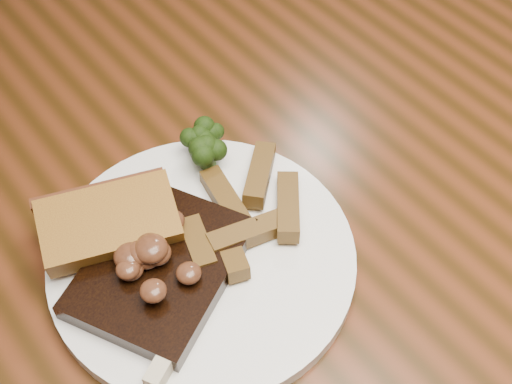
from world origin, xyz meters
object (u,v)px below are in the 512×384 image
plate (203,260)px  garlic_bread (113,236)px  dining_table (242,254)px  potato_wedges (238,210)px  steak (161,268)px

plate → garlic_bread: bearing=132.2°
dining_table → potato_wedges: 0.12m
steak → dining_table: bearing=-12.6°
plate → steak: (-0.04, 0.01, 0.02)m
dining_table → garlic_bread: size_ratio=13.31×
dining_table → steak: bearing=-165.4°
dining_table → potato_wedges: potato_wedges is taller
dining_table → steak: (-0.11, -0.03, 0.12)m
steak → potato_wedges: (0.09, 0.01, 0.00)m
potato_wedges → dining_table: bearing=48.2°
dining_table → potato_wedges: (-0.02, -0.02, 0.12)m
steak → garlic_bread: size_ratio=1.28×
garlic_bread → potato_wedges: garlic_bread is taller
plate → garlic_bread: size_ratio=2.33×
garlic_bread → steak: bearing=-53.6°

